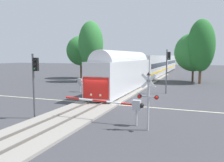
{
  "coord_description": "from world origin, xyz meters",
  "views": [
    {
      "loc": [
        9.37,
        -21.28,
        4.84
      ],
      "look_at": [
        0.25,
        3.07,
        2.0
      ],
      "focal_mm": 37.03,
      "sensor_mm": 36.0,
      "label": 1
    }
  ],
  "objects_px": {
    "crossing_signal_mast": "(148,95)",
    "commuter_train": "(154,65)",
    "crossing_gate_far": "(84,82)",
    "pine_left_background": "(81,51)",
    "traffic_signal_far_side": "(168,64)",
    "elm_centre_background": "(194,52)",
    "crossing_gate_near": "(127,105)",
    "oak_far_right": "(201,46)",
    "oak_behind_train": "(91,44)",
    "traffic_signal_median": "(35,75)"
  },
  "relations": [
    {
      "from": "traffic_signal_far_side",
      "to": "elm_centre_background",
      "type": "xyz_separation_m",
      "value": [
        2.73,
        15.15,
        1.73
      ]
    },
    {
      "from": "pine_left_background",
      "to": "elm_centre_background",
      "type": "xyz_separation_m",
      "value": [
        22.74,
        0.72,
        -0.42
      ]
    },
    {
      "from": "commuter_train",
      "to": "elm_centre_background",
      "type": "height_order",
      "value": "elm_centre_background"
    },
    {
      "from": "pine_left_background",
      "to": "oak_behind_train",
      "type": "xyz_separation_m",
      "value": [
        4.93,
        -5.4,
        1.07
      ]
    },
    {
      "from": "commuter_train",
      "to": "traffic_signal_far_side",
      "type": "distance_m",
      "value": 22.6
    },
    {
      "from": "pine_left_background",
      "to": "oak_behind_train",
      "type": "height_order",
      "value": "oak_behind_train"
    },
    {
      "from": "crossing_signal_mast",
      "to": "pine_left_background",
      "type": "xyz_separation_m",
      "value": [
        -20.71,
        29.79,
        3.58
      ]
    },
    {
      "from": "crossing_signal_mast",
      "to": "oak_far_right",
      "type": "bearing_deg",
      "value": 83.42
    },
    {
      "from": "elm_centre_background",
      "to": "oak_behind_train",
      "type": "bearing_deg",
      "value": -161.05
    },
    {
      "from": "traffic_signal_far_side",
      "to": "oak_far_right",
      "type": "relative_size",
      "value": 0.51
    },
    {
      "from": "commuter_train",
      "to": "oak_far_right",
      "type": "distance_m",
      "value": 13.74
    },
    {
      "from": "traffic_signal_median",
      "to": "elm_centre_background",
      "type": "relative_size",
      "value": 0.56
    },
    {
      "from": "commuter_train",
      "to": "oak_behind_train",
      "type": "xyz_separation_m",
      "value": [
        -9.36,
        -12.8,
        4.26
      ]
    },
    {
      "from": "crossing_gate_far",
      "to": "pine_left_background",
      "type": "xyz_separation_m",
      "value": [
        -9.43,
        16.98,
        4.5
      ]
    },
    {
      "from": "oak_far_right",
      "to": "traffic_signal_median",
      "type": "bearing_deg",
      "value": -112.83
    },
    {
      "from": "traffic_signal_far_side",
      "to": "commuter_train",
      "type": "bearing_deg",
      "value": 104.68
    },
    {
      "from": "traffic_signal_far_side",
      "to": "crossing_gate_near",
      "type": "bearing_deg",
      "value": -93.82
    },
    {
      "from": "commuter_train",
      "to": "oak_behind_train",
      "type": "bearing_deg",
      "value": -126.17
    },
    {
      "from": "elm_centre_background",
      "to": "crossing_gate_near",
      "type": "bearing_deg",
      "value": -97.1
    },
    {
      "from": "crossing_gate_near",
      "to": "traffic_signal_far_side",
      "type": "relative_size",
      "value": 1.09
    },
    {
      "from": "pine_left_background",
      "to": "traffic_signal_median",
      "type": "bearing_deg",
      "value": -68.17
    },
    {
      "from": "commuter_train",
      "to": "traffic_signal_far_side",
      "type": "bearing_deg",
      "value": -75.32
    },
    {
      "from": "crossing_gate_far",
      "to": "oak_far_right",
      "type": "bearing_deg",
      "value": 46.7
    },
    {
      "from": "crossing_gate_near",
      "to": "traffic_signal_median",
      "type": "bearing_deg",
      "value": -172.41
    },
    {
      "from": "oak_far_right",
      "to": "crossing_signal_mast",
      "type": "bearing_deg",
      "value": -96.58
    },
    {
      "from": "oak_far_right",
      "to": "oak_behind_train",
      "type": "xyz_separation_m",
      "value": [
        -19.04,
        -3.85,
        0.41
      ]
    },
    {
      "from": "crossing_gate_near",
      "to": "crossing_signal_mast",
      "type": "bearing_deg",
      "value": -24.35
    },
    {
      "from": "crossing_signal_mast",
      "to": "crossing_gate_far",
      "type": "bearing_deg",
      "value": 131.36
    },
    {
      "from": "elm_centre_background",
      "to": "pine_left_background",
      "type": "bearing_deg",
      "value": -178.2
    },
    {
      "from": "pine_left_background",
      "to": "oak_behind_train",
      "type": "distance_m",
      "value": 7.39
    },
    {
      "from": "traffic_signal_far_side",
      "to": "pine_left_background",
      "type": "relative_size",
      "value": 0.62
    },
    {
      "from": "crossing_signal_mast",
      "to": "commuter_train",
      "type": "bearing_deg",
      "value": 99.79
    },
    {
      "from": "oak_far_right",
      "to": "elm_centre_background",
      "type": "distance_m",
      "value": 2.8
    },
    {
      "from": "traffic_signal_far_side",
      "to": "pine_left_background",
      "type": "distance_m",
      "value": 24.77
    },
    {
      "from": "crossing_gate_near",
      "to": "traffic_signal_far_side",
      "type": "bearing_deg",
      "value": 86.18
    },
    {
      "from": "commuter_train",
      "to": "elm_centre_background",
      "type": "xyz_separation_m",
      "value": [
        8.45,
        -6.69,
        2.77
      ]
    },
    {
      "from": "crossing_gate_near",
      "to": "elm_centre_background",
      "type": "distance_m",
      "value": 30.26
    },
    {
      "from": "traffic_signal_median",
      "to": "oak_behind_train",
      "type": "relative_size",
      "value": 0.45
    },
    {
      "from": "crossing_gate_far",
      "to": "traffic_signal_median",
      "type": "xyz_separation_m",
      "value": [
        2.58,
        -12.99,
        1.94
      ]
    },
    {
      "from": "crossing_signal_mast",
      "to": "pine_left_background",
      "type": "distance_m",
      "value": 36.46
    },
    {
      "from": "crossing_signal_mast",
      "to": "pine_left_background",
      "type": "bearing_deg",
      "value": 124.81
    },
    {
      "from": "commuter_train",
      "to": "traffic_signal_median",
      "type": "relative_size",
      "value": 13.34
    },
    {
      "from": "commuter_train",
      "to": "oak_far_right",
      "type": "relative_size",
      "value": 6.02
    },
    {
      "from": "crossing_gate_far",
      "to": "traffic_signal_far_side",
      "type": "xyz_separation_m",
      "value": [
        10.58,
        2.54,
        2.36
      ]
    },
    {
      "from": "crossing_gate_far",
      "to": "elm_centre_background",
      "type": "distance_m",
      "value": 22.52
    },
    {
      "from": "traffic_signal_median",
      "to": "pine_left_background",
      "type": "height_order",
      "value": "pine_left_background"
    },
    {
      "from": "commuter_train",
      "to": "pine_left_background",
      "type": "bearing_deg",
      "value": -152.61
    },
    {
      "from": "oak_far_right",
      "to": "elm_centre_background",
      "type": "bearing_deg",
      "value": 118.46
    },
    {
      "from": "crossing_gate_near",
      "to": "crossing_gate_far",
      "type": "bearing_deg",
      "value": 128.55
    },
    {
      "from": "oak_far_right",
      "to": "oak_behind_train",
      "type": "bearing_deg",
      "value": -168.58
    }
  ]
}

